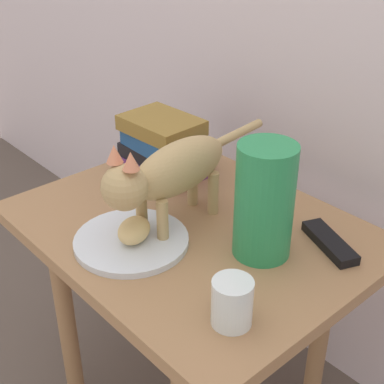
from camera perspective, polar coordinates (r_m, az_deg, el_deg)
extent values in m
cube|color=#9E724C|center=(1.20, 0.00, -3.97)|extent=(0.75, 0.58, 0.03)
cylinder|color=#9E724C|center=(1.42, -12.89, -13.13)|extent=(0.04, 0.04, 0.54)
cylinder|color=#9E724C|center=(1.61, 0.61, -6.37)|extent=(0.04, 0.04, 0.54)
cylinder|color=#9E724C|center=(1.40, 13.17, -14.06)|extent=(0.04, 0.04, 0.54)
cylinder|color=silver|center=(1.13, -6.32, -5.07)|extent=(0.23, 0.23, 0.01)
ellipsoid|color=#E0BC7A|center=(1.10, -6.05, -3.98)|extent=(0.09, 0.10, 0.05)
cylinder|color=tan|center=(1.10, -3.08, -3.19)|extent=(0.02, 0.02, 0.10)
cylinder|color=tan|center=(1.14, -5.25, -2.10)|extent=(0.02, 0.02, 0.10)
cylinder|color=tan|center=(1.20, 2.21, -0.10)|extent=(0.02, 0.02, 0.10)
cylinder|color=tan|center=(1.24, 0.07, 0.81)|extent=(0.02, 0.02, 0.10)
ellipsoid|color=tan|center=(1.13, -1.29, 2.64)|extent=(0.12, 0.27, 0.11)
sphere|color=tan|center=(1.03, -7.03, 0.49)|extent=(0.09, 0.09, 0.09)
cone|color=#DD8460|center=(0.99, -6.38, 3.25)|extent=(0.03, 0.03, 0.03)
cone|color=#DD8460|center=(1.02, -8.08, 3.96)|extent=(0.03, 0.03, 0.03)
cylinder|color=tan|center=(1.27, 4.90, 6.14)|extent=(0.04, 0.16, 0.02)
cube|color=#72337A|center=(1.39, -2.89, 2.65)|extent=(0.21, 0.15, 0.03)
cube|color=black|center=(1.39, -2.68, 4.10)|extent=(0.22, 0.16, 0.04)
cube|color=#1E4C8C|center=(1.36, -2.80, 5.36)|extent=(0.20, 0.15, 0.04)
cube|color=olive|center=(1.35, -3.20, 6.95)|extent=(0.19, 0.15, 0.04)
cylinder|color=#288C51|center=(1.05, 7.53, -0.98)|extent=(0.11, 0.11, 0.23)
cylinder|color=silver|center=(0.92, 4.19, -11.37)|extent=(0.07, 0.07, 0.08)
cylinder|color=silver|center=(0.93, 4.15, -12.32)|extent=(0.06, 0.06, 0.04)
cube|color=black|center=(1.15, 14.12, -5.11)|extent=(0.16, 0.10, 0.02)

